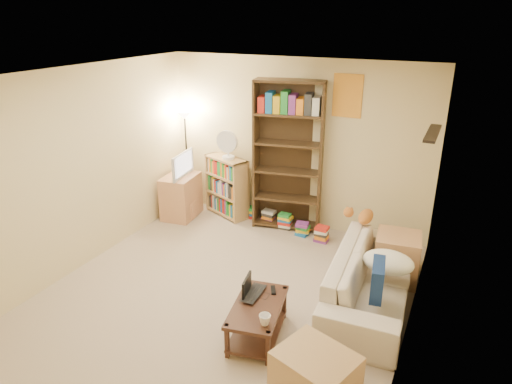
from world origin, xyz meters
TOP-DOWN VIEW (x-y plane):
  - room at (0.00, 0.01)m, footprint 4.50×4.54m
  - sofa at (1.55, 0.62)m, footprint 2.17×1.05m
  - navy_pillow at (1.68, 0.18)m, footprint 0.18×0.41m
  - cream_blanket at (1.70, 0.68)m, footprint 0.56×0.40m
  - tabby_cat at (1.24, 1.40)m, footprint 0.48×0.19m
  - coffee_table at (0.65, -0.46)m, footprint 0.61×0.91m
  - laptop at (0.59, -0.32)m, footprint 0.38×0.25m
  - laptop_screen at (0.47, -0.34)m, footprint 0.06×0.28m
  - mug at (0.84, -0.70)m, footprint 0.20×0.20m
  - tv_remote at (0.69, -0.16)m, footprint 0.11×0.15m
  - tv_stand at (-1.70, 1.68)m, footprint 0.53×0.69m
  - television at (-1.70, 1.68)m, footprint 0.68×0.24m
  - tall_bookshelf at (-0.04, 2.05)m, footprint 1.04×0.51m
  - short_bookshelf at (-1.07, 2.05)m, footprint 0.81×0.57m
  - desk_fan at (-1.02, 2.00)m, footprint 0.34×0.19m
  - floor_lamp at (-1.80, 2.05)m, footprint 0.28×0.28m
  - side_table at (1.72, 1.25)m, footprint 0.57×0.57m
  - end_cabinet at (1.44, -1.03)m, footprint 0.74×0.68m
  - book_stacks at (0.01, 1.94)m, footprint 1.45×0.47m

SIDE VIEW (x-z plane):
  - book_stacks at x=0.01m, z-range -0.02..0.23m
  - coffee_table at x=0.65m, z-range 0.05..0.42m
  - end_cabinet at x=1.44m, z-range 0.00..0.51m
  - side_table at x=1.72m, z-range 0.00..0.59m
  - sofa at x=1.55m, z-range 0.00..0.61m
  - tv_stand at x=-1.70m, z-range 0.00..0.68m
  - tv_remote at x=0.69m, z-range 0.37..0.39m
  - laptop at x=0.59m, z-range 0.37..0.40m
  - mug at x=0.84m, z-range 0.37..0.48m
  - short_bookshelf at x=-1.07m, z-range 0.00..0.96m
  - laptop_screen at x=0.47m, z-range 0.39..0.58m
  - cream_blanket at x=1.70m, z-range 0.40..0.64m
  - navy_pillow at x=1.68m, z-range 0.40..0.76m
  - tabby_cat at x=1.24m, z-range 0.61..0.77m
  - television at x=-1.70m, z-range 0.68..1.06m
  - tall_bookshelf at x=-0.04m, z-range 0.06..2.28m
  - desk_fan at x=-1.02m, z-range 0.97..1.42m
  - floor_lamp at x=-1.80m, z-range 0.48..2.11m
  - room at x=0.00m, z-range 0.36..2.88m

